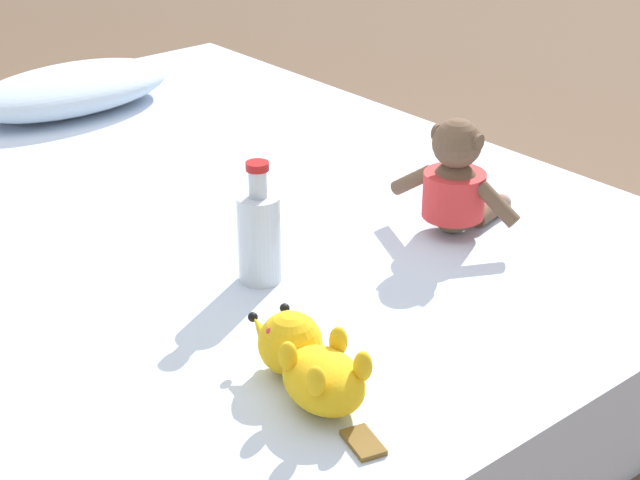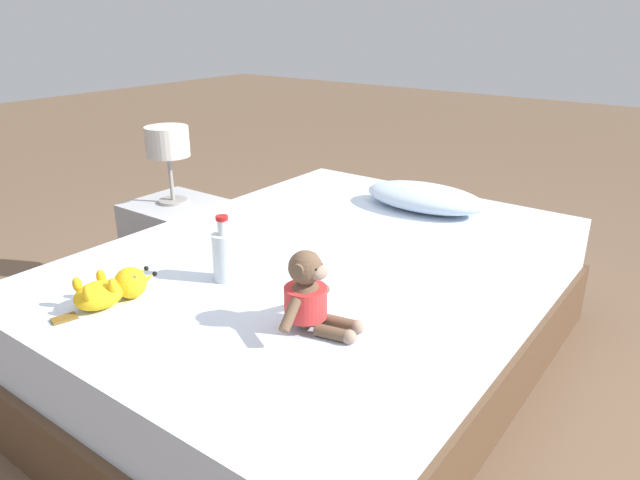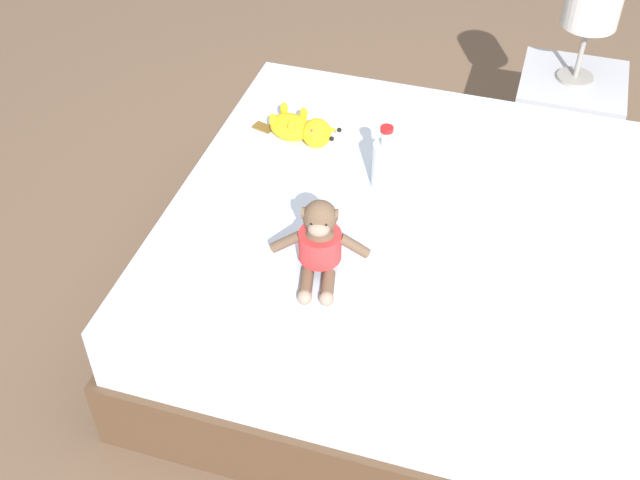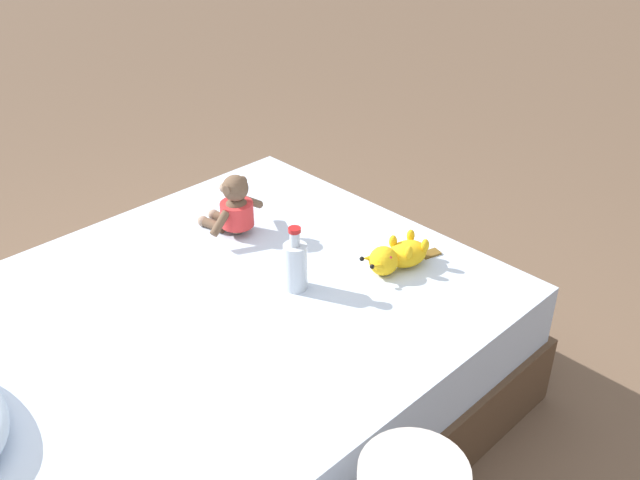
{
  "view_description": "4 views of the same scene",
  "coord_description": "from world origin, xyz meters",
  "px_view_note": "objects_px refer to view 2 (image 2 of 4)",
  "views": [
    {
      "loc": [
        -1.09,
        -1.69,
        1.37
      ],
      "look_at": [
        -0.09,
        -0.51,
        0.61
      ],
      "focal_mm": 57.63,
      "sensor_mm": 36.0,
      "label": 1
    },
    {
      "loc": [
        1.2,
        -1.62,
        1.34
      ],
      "look_at": [
        0.0,
        0.0,
        0.54
      ],
      "focal_mm": 32.86,
      "sensor_mm": 36.0,
      "label": 2
    },
    {
      "loc": [
        1.88,
        0.02,
        2.14
      ],
      "look_at": [
        0.29,
        -0.46,
        0.59
      ],
      "focal_mm": 45.48,
      "sensor_mm": 36.0,
      "label": 3
    },
    {
      "loc": [
        -1.54,
        0.91,
        1.84
      ],
      "look_at": [
        -0.09,
        -0.51,
        0.6
      ],
      "focal_mm": 39.98,
      "sensor_mm": 36.0,
      "label": 4
    }
  ],
  "objects_px": {
    "plush_monkey": "(309,297)",
    "bed": "(320,311)",
    "plush_yellow_creature": "(112,289)",
    "pillow": "(425,197)",
    "glass_bottle": "(224,255)",
    "bedside_lamp": "(168,145)",
    "nightstand": "(177,244)"
  },
  "relations": [
    {
      "from": "plush_monkey",
      "to": "bed",
      "type": "bearing_deg",
      "value": 123.31
    },
    {
      "from": "plush_monkey",
      "to": "glass_bottle",
      "type": "bearing_deg",
      "value": 168.58
    },
    {
      "from": "pillow",
      "to": "plush_monkey",
      "type": "height_order",
      "value": "plush_monkey"
    },
    {
      "from": "pillow",
      "to": "plush_yellow_creature",
      "type": "xyz_separation_m",
      "value": [
        -0.35,
        -1.39,
        -0.01
      ]
    },
    {
      "from": "plush_monkey",
      "to": "bedside_lamp",
      "type": "xyz_separation_m",
      "value": [
        -1.33,
        0.63,
        0.14
      ]
    },
    {
      "from": "glass_bottle",
      "to": "nightstand",
      "type": "relative_size",
      "value": 0.51
    },
    {
      "from": "pillow",
      "to": "nightstand",
      "type": "relative_size",
      "value": 1.28
    },
    {
      "from": "plush_monkey",
      "to": "nightstand",
      "type": "bearing_deg",
      "value": 154.67
    },
    {
      "from": "bed",
      "to": "plush_yellow_creature",
      "type": "distance_m",
      "value": 0.81
    },
    {
      "from": "bed",
      "to": "glass_bottle",
      "type": "distance_m",
      "value": 0.52
    },
    {
      "from": "plush_monkey",
      "to": "plush_yellow_creature",
      "type": "distance_m",
      "value": 0.63
    },
    {
      "from": "bed",
      "to": "glass_bottle",
      "type": "xyz_separation_m",
      "value": [
        -0.12,
        -0.38,
        0.34
      ]
    },
    {
      "from": "bedside_lamp",
      "to": "bed",
      "type": "bearing_deg",
      "value": -9.43
    },
    {
      "from": "plush_yellow_creature",
      "to": "nightstand",
      "type": "bearing_deg",
      "value": 131.02
    },
    {
      "from": "bed",
      "to": "plush_yellow_creature",
      "type": "xyz_separation_m",
      "value": [
        -0.27,
        -0.7,
        0.3
      ]
    },
    {
      "from": "pillow",
      "to": "bedside_lamp",
      "type": "xyz_separation_m",
      "value": [
        -1.11,
        -0.52,
        0.19
      ]
    },
    {
      "from": "bedside_lamp",
      "to": "glass_bottle",
      "type": "bearing_deg",
      "value": -30.86
    },
    {
      "from": "plush_yellow_creature",
      "to": "bedside_lamp",
      "type": "bearing_deg",
      "value": 131.02
    },
    {
      "from": "glass_bottle",
      "to": "bedside_lamp",
      "type": "xyz_separation_m",
      "value": [
        -0.92,
        0.55,
        0.15
      ]
    },
    {
      "from": "pillow",
      "to": "plush_monkey",
      "type": "relative_size",
      "value": 1.97
    },
    {
      "from": "pillow",
      "to": "bedside_lamp",
      "type": "relative_size",
      "value": 1.5
    },
    {
      "from": "plush_yellow_creature",
      "to": "bedside_lamp",
      "type": "xyz_separation_m",
      "value": [
        -0.76,
        0.87,
        0.19
      ]
    },
    {
      "from": "bed",
      "to": "bedside_lamp",
      "type": "height_order",
      "value": "bedside_lamp"
    },
    {
      "from": "bed",
      "to": "pillow",
      "type": "distance_m",
      "value": 0.76
    },
    {
      "from": "pillow",
      "to": "nightstand",
      "type": "height_order",
      "value": "pillow"
    },
    {
      "from": "plush_yellow_creature",
      "to": "bedside_lamp",
      "type": "relative_size",
      "value": 0.88
    },
    {
      "from": "pillow",
      "to": "bed",
      "type": "bearing_deg",
      "value": -96.36
    },
    {
      "from": "glass_bottle",
      "to": "plush_monkey",
      "type": "bearing_deg",
      "value": -11.42
    },
    {
      "from": "plush_monkey",
      "to": "nightstand",
      "type": "xyz_separation_m",
      "value": [
        -1.33,
        0.63,
        -0.37
      ]
    },
    {
      "from": "nightstand",
      "to": "plush_yellow_creature",
      "type": "bearing_deg",
      "value": -48.98
    },
    {
      "from": "bed",
      "to": "nightstand",
      "type": "bearing_deg",
      "value": 170.57
    },
    {
      "from": "plush_monkey",
      "to": "nightstand",
      "type": "height_order",
      "value": "plush_monkey"
    }
  ]
}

